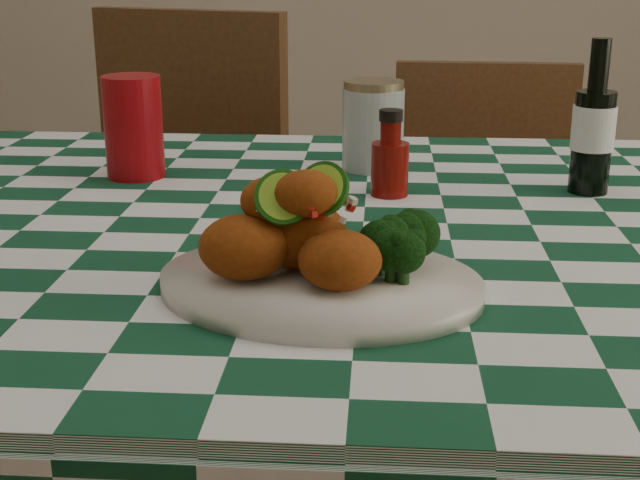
# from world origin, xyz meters

# --- Properties ---
(plate) EXTENTS (0.36, 0.30, 0.02)m
(plate) POSITION_xyz_m (-0.04, -0.24, 0.80)
(plate) COLOR silver
(plate) RESTS_ON dining_table
(fried_chicken_pile) EXTENTS (0.16, 0.12, 0.11)m
(fried_chicken_pile) POSITION_xyz_m (-0.05, -0.24, 0.86)
(fried_chicken_pile) COLOR #8E380D
(fried_chicken_pile) RESTS_ON plate
(broccoli_side) EXTENTS (0.08, 0.08, 0.06)m
(broccoli_side) POSITION_xyz_m (0.04, -0.23, 0.83)
(broccoli_side) COLOR black
(broccoli_side) RESTS_ON plate
(red_tumbler) EXTENTS (0.10, 0.10, 0.15)m
(red_tumbler) POSITION_xyz_m (-0.34, 0.20, 0.86)
(red_tumbler) COLOR #94080D
(red_tumbler) RESTS_ON dining_table
(ketchup_bottle) EXTENTS (0.07, 0.07, 0.12)m
(ketchup_bottle) POSITION_xyz_m (0.03, 0.13, 0.84)
(ketchup_bottle) COLOR #690B05
(ketchup_bottle) RESTS_ON dining_table
(mason_jar) EXTENTS (0.09, 0.09, 0.13)m
(mason_jar) POSITION_xyz_m (0.01, 0.28, 0.85)
(mason_jar) COLOR #B2BCBA
(mason_jar) RESTS_ON dining_table
(beer_bottle) EXTENTS (0.08, 0.08, 0.21)m
(beer_bottle) POSITION_xyz_m (0.31, 0.16, 0.89)
(beer_bottle) COLOR black
(beer_bottle) RESTS_ON dining_table
(wooden_chair_left) EXTENTS (0.57, 0.58, 0.98)m
(wooden_chair_left) POSITION_xyz_m (-0.46, 0.67, 0.49)
(wooden_chair_left) COLOR #472814
(wooden_chair_left) RESTS_ON ground
(wooden_chair_right) EXTENTS (0.42, 0.43, 0.87)m
(wooden_chair_right) POSITION_xyz_m (0.24, 0.73, 0.44)
(wooden_chair_right) COLOR #472814
(wooden_chair_right) RESTS_ON ground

